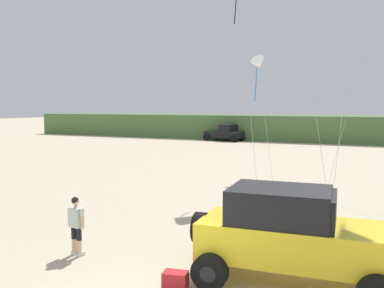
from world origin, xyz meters
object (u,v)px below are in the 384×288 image
object	(u,v)px
person_watching	(76,223)
cooler_box	(175,280)
kite_orange_streamer	(259,64)
distant_pickup	(225,133)
jeep	(292,233)

from	to	relation	value
person_watching	cooler_box	bearing A→B (deg)	-12.03
person_watching	cooler_box	world-z (taller)	person_watching
kite_orange_streamer	cooler_box	bearing A→B (deg)	-80.79
person_watching	distant_pickup	bearing A→B (deg)	103.87
jeep	person_watching	bearing A→B (deg)	-173.70
cooler_box	kite_orange_streamer	size ratio (longest dim) A/B	0.08
cooler_box	kite_orange_streamer	xyz separation A→B (m)	(-2.66, 16.41, 6.49)
distant_pickup	kite_orange_streamer	xyz separation A→B (m)	(10.14, -22.17, 5.74)
jeep	person_watching	world-z (taller)	jeep
jeep	distant_pickup	bearing A→B (deg)	112.18
kite_orange_streamer	distant_pickup	bearing A→B (deg)	114.59
person_watching	kite_orange_streamer	xyz separation A→B (m)	(0.80, 15.67, 5.74)
jeep	kite_orange_streamer	size ratio (longest dim) A/B	0.68
person_watching	cooler_box	xyz separation A→B (m)	(3.46, -0.74, -0.75)
jeep	distant_pickup	world-z (taller)	jeep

